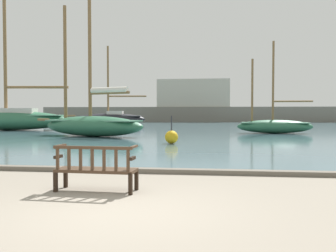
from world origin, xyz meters
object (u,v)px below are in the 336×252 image
park_bench (96,168)px  sailboat_mid_port (110,118)px  sailboat_mid_starboard (92,123)px  sailboat_far_port (274,125)px  sailboat_nearest_starboard (9,118)px  channel_buoy (172,137)px

park_bench → sailboat_mid_port: bearing=105.6°
park_bench → sailboat_mid_starboard: size_ratio=0.16×
sailboat_far_port → sailboat_mid_starboard: (-11.83, -4.86, 0.26)m
sailboat_mid_port → sailboat_nearest_starboard: 14.03m
sailboat_nearest_starboard → channel_buoy: size_ratio=9.82×
sailboat_mid_starboard → sailboat_far_port: bearing=22.3°
park_bench → sailboat_far_port: bearing=72.1°
sailboat_far_port → sailboat_nearest_starboard: 21.66m
sailboat_nearest_starboard → sailboat_mid_port: bearing=68.9°
sailboat_mid_port → channel_buoy: size_ratio=7.46×
park_bench → sailboat_mid_port: sailboat_mid_port is taller
sailboat_far_port → sailboat_mid_starboard: size_ratio=0.65×
park_bench → sailboat_nearest_starboard: (-14.99, 22.52, 0.66)m
sailboat_mid_port → sailboat_mid_starboard: (4.66, -20.17, 0.02)m
sailboat_mid_port → channel_buoy: 27.09m
sailboat_mid_starboard → channel_buoy: size_ratio=7.56×
park_bench → channel_buoy: channel_buoy is taller
sailboat_mid_port → channel_buoy: (10.22, -25.08, -0.50)m
sailboat_far_port → channel_buoy: (-6.26, -9.77, -0.27)m
sailboat_nearest_starboard → sailboat_mid_starboard: (9.70, -7.08, -0.21)m
sailboat_far_port → sailboat_nearest_starboard: bearing=174.1°
park_bench → sailboat_mid_port: 36.98m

